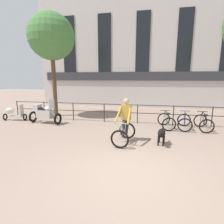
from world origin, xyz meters
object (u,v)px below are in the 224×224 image
(parked_motorcycle, at_px, (45,113))
(parked_bicycle_mid_left, at_px, (184,122))
(parked_bicycle_mid_right, at_px, (203,123))
(parked_scooter, at_px, (14,113))
(dog, at_px, (161,134))
(parked_bicycle_near_lamp, at_px, (166,121))
(cyclist_with_bike, at_px, (125,123))

(parked_motorcycle, bearing_deg, parked_bicycle_mid_left, -80.00)
(parked_bicycle_mid_right, relative_size, parked_scooter, 0.85)
(dog, distance_m, parked_motorcycle, 6.38)
(parked_bicycle_near_lamp, bearing_deg, parked_bicycle_mid_right, 171.98)
(dog, relative_size, parked_bicycle_near_lamp, 0.74)
(parked_bicycle_near_lamp, height_order, parked_bicycle_mid_right, same)
(parked_bicycle_mid_right, height_order, parked_scooter, parked_scooter)
(parked_bicycle_mid_left, xyz_separation_m, parked_scooter, (-9.48, -0.05, 0.10))
(dog, bearing_deg, parked_bicycle_near_lamp, 91.03)
(parked_bicycle_mid_right, bearing_deg, parked_bicycle_mid_left, 0.97)
(dog, distance_m, parked_bicycle_near_lamp, 2.39)
(cyclist_with_bike, xyz_separation_m, parked_motorcycle, (-4.67, 1.99, -0.20))
(parked_motorcycle, distance_m, parked_scooter, 2.18)
(dog, bearing_deg, parked_bicycle_mid_left, 72.70)
(parked_bicycle_mid_right, distance_m, parked_scooter, 10.34)
(dog, xyz_separation_m, parked_bicycle_near_lamp, (0.41, 2.35, -0.08))
(parked_bicycle_mid_left, distance_m, parked_scooter, 9.48)
(cyclist_with_bike, relative_size, parked_bicycle_near_lamp, 1.43)
(cyclist_with_bike, bearing_deg, parked_bicycle_mid_right, 41.16)
(dog, bearing_deg, parked_bicycle_mid_right, 58.95)
(dog, distance_m, parked_bicycle_mid_left, 2.67)
(parked_bicycle_near_lamp, bearing_deg, dog, 71.98)
(parked_motorcycle, relative_size, parked_bicycle_mid_right, 1.64)
(parked_bicycle_near_lamp, height_order, parked_scooter, parked_scooter)
(dog, height_order, parked_motorcycle, parked_motorcycle)
(parked_bicycle_near_lamp, bearing_deg, parked_scooter, -7.66)
(parked_scooter, bearing_deg, parked_bicycle_near_lamp, -98.51)
(cyclist_with_bike, bearing_deg, parked_bicycle_near_lamp, 59.93)
(cyclist_with_bike, distance_m, parked_bicycle_mid_left, 3.53)
(parked_motorcycle, relative_size, parked_bicycle_mid_left, 1.53)
(parked_motorcycle, bearing_deg, parked_scooter, 90.66)
(parked_scooter, bearing_deg, cyclist_with_bike, -117.08)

